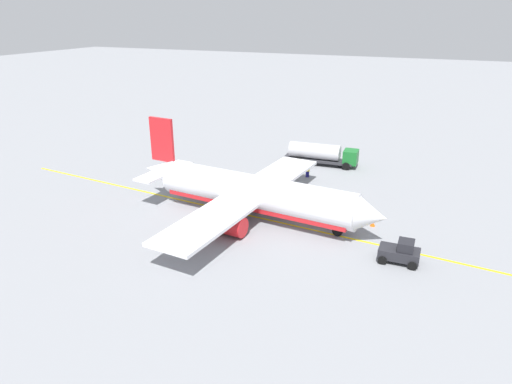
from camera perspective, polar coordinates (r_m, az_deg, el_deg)
ground_plane at (r=50.96m, az=0.00°, el=-3.14°), size 400.00×400.00×0.00m
airplane at (r=50.08m, az=-0.46°, el=-0.19°), size 29.84×29.22×9.84m
fuel_tanker at (r=68.62m, az=8.15°, el=4.79°), size 11.02×3.29×3.15m
pushback_tug at (r=43.79m, az=17.56°, el=-7.15°), size 3.64×2.36×2.20m
refueling_worker at (r=63.36m, az=6.43°, el=2.58°), size 0.62×0.55×1.71m
safety_cone_nose at (r=50.32m, az=14.34°, el=-3.82°), size 0.54×0.54×0.60m
taxi_line_marking at (r=50.95m, az=0.00°, el=-3.13°), size 71.01×6.61×0.01m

